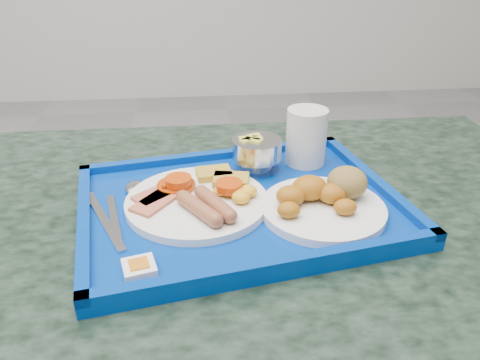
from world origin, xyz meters
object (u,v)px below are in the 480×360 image
Objects in this scene: tray at (240,206)px; main_plate at (201,198)px; table at (233,309)px; juice_cup at (306,135)px; bread_plate at (325,199)px; fruit_bowl at (257,149)px.

main_plate is (-0.06, -0.00, 0.02)m from tray.
juice_cup is (0.15, 0.15, 0.27)m from table.
tray is 0.06m from main_plate.
table is 6.36× the size of bread_plate.
fruit_bowl is at bearing 67.21° from table.
main_plate is 0.16m from fruit_bowl.
juice_cup is at bearing 34.68° from main_plate.
tray is 2.89× the size of bread_plate.
table is at bearing -132.22° from tray.
juice_cup is (0.01, 0.17, 0.04)m from bread_plate.
fruit_bowl is at bearing 48.08° from main_plate.
tray is 0.13m from fruit_bowl.
main_plate is at bearing -131.92° from fruit_bowl.
table is at bearing -16.42° from main_plate.
fruit_bowl reaches higher than table.
bread_plate is 0.18m from juice_cup.
bread_plate reaches higher than table.
fruit_bowl is at bearing 119.73° from bread_plate.
juice_cup reaches higher than main_plate.
main_plate is 2.17× the size of juice_cup.
bread_plate reaches higher than tray.
tray reaches higher than table.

